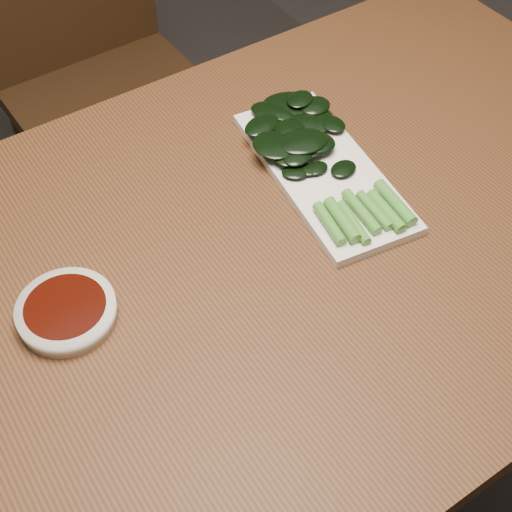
# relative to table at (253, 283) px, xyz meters

# --- Properties ---
(ground) EXTENTS (6.00, 6.00, 0.00)m
(ground) POSITION_rel_table_xyz_m (0.00, 0.00, -0.68)
(ground) COLOR #2E2B2B
(ground) RESTS_ON ground
(table) EXTENTS (1.40, 0.80, 0.75)m
(table) POSITION_rel_table_xyz_m (0.00, 0.00, 0.00)
(table) COLOR #462814
(table) RESTS_ON ground
(chair_far) EXTENTS (0.44, 0.44, 0.89)m
(chair_far) POSITION_rel_table_xyz_m (0.13, 0.84, -0.19)
(chair_far) COLOR black
(chair_far) RESTS_ON ground
(sauce_bowl) EXTENTS (0.12, 0.12, 0.02)m
(sauce_bowl) POSITION_rel_table_xyz_m (-0.25, 0.04, 0.08)
(sauce_bowl) COLOR silver
(sauce_bowl) RESTS_ON table
(serving_plate) EXTENTS (0.19, 0.35, 0.01)m
(serving_plate) POSITION_rel_table_xyz_m (0.17, 0.07, 0.08)
(serving_plate) COLOR silver
(serving_plate) RESTS_ON table
(gai_lan) EXTENTS (0.17, 0.35, 0.03)m
(gai_lan) POSITION_rel_table_xyz_m (0.17, 0.11, 0.10)
(gai_lan) COLOR #468B2F
(gai_lan) RESTS_ON serving_plate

